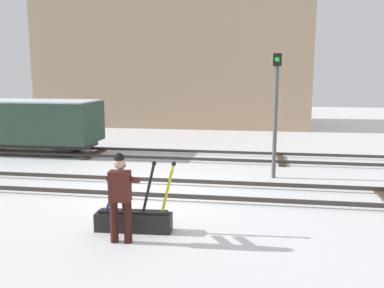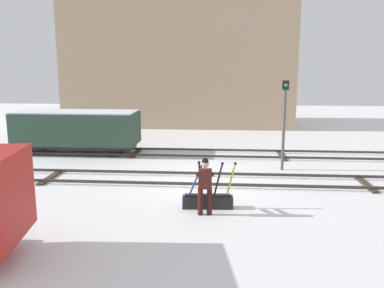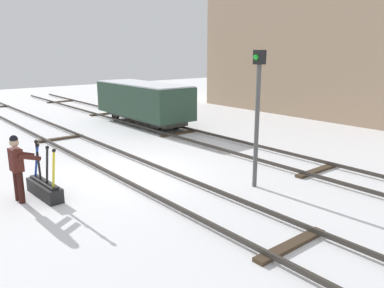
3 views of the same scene
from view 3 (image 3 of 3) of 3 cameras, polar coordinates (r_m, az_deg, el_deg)
name	(u,v)px [view 3 (image 3 of 3)]	position (r m, az deg, el deg)	size (l,w,h in m)	color
ground_plane	(133,173)	(11.90, -8.83, -4.28)	(60.00, 60.00, 0.00)	white
track_main_line	(132,169)	(11.86, -8.85, -3.76)	(44.00, 1.94, 0.18)	#38332D
track_siding_near	(235,147)	(14.54, 6.46, -0.42)	(44.00, 1.94, 0.18)	#38332D
switch_lever_frame	(44,187)	(10.54, -21.12, -6.04)	(1.62, 0.45, 1.45)	black
rail_worker	(18,165)	(10.25, -24.52, -2.84)	(0.56, 0.67, 1.69)	#351511
signal_post	(257,105)	(10.23, 9.73, 5.74)	(0.24, 0.32, 3.67)	#4C4C4C
apartment_building	(341,26)	(24.45, 21.32, 16.12)	(16.28, 6.43, 10.04)	tan
freight_car_mid_siding	(143,101)	(19.28, -7.29, 6.44)	(5.95, 2.09, 2.09)	#2D2B28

